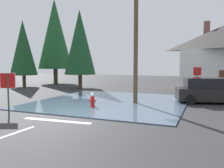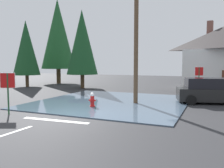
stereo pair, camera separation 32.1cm
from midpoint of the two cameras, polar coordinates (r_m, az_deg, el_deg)
ground_plane at (r=12.37m, az=-9.43°, el=-7.72°), size 80.00×80.00×0.10m
flood_puddle at (r=16.38m, az=0.64°, el=-4.24°), size 9.74×9.94×0.06m
lane_stop_bar at (r=11.51m, az=-12.61°, el=-8.47°), size 3.46×0.52×0.01m
stop_sign_near at (r=13.32m, az=-22.98°, el=-0.18°), size 0.74×0.32×2.17m
fire_hydrant at (r=14.44m, az=-4.09°, el=-3.87°), size 0.45×0.38×0.89m
utility_pole at (r=15.72m, az=6.38°, el=12.38°), size 1.60×0.28×9.01m
stop_sign_far at (r=20.88m, az=20.45°, el=1.98°), size 0.65×0.34×2.35m
parked_car at (r=17.23m, az=23.07°, el=-1.60°), size 4.87×2.99×1.68m
pine_tree_tall_left at (r=25.62m, az=-6.80°, el=9.83°), size 3.28×3.28×8.21m
pine_tree_mid_left at (r=32.16m, az=-12.52°, el=11.51°), size 4.33×4.33×10.82m
pine_tree_short_left at (r=28.62m, az=-19.49°, el=8.12°), size 2.96×2.96×7.40m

